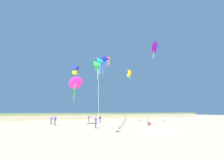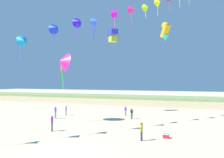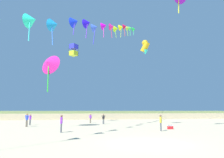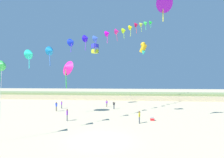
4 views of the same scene
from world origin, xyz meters
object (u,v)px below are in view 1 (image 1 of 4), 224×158
object	(u,v)px
person_far_right	(89,118)
large_kite_high_solo	(75,81)
large_kite_mid_trail	(129,74)
large_kite_outer_drift	(75,70)
person_far_left	(51,120)
beach_cooler	(149,123)
person_near_right	(148,120)
person_near_left	(96,122)
large_kite_low_lead	(153,47)
person_mid_center	(100,119)
person_far_center	(55,120)

from	to	relation	value
person_far_right	large_kite_high_solo	bearing A→B (deg)	-124.26
large_kite_mid_trail	large_kite_outer_drift	world-z (taller)	large_kite_outer_drift
person_far_left	beach_cooler	bearing A→B (deg)	-28.01
beach_cooler	person_near_right	bearing A→B (deg)	-135.84
person_far_left	large_kite_mid_trail	xyz separation A→B (m)	(16.47, -3.99, 10.57)
person_far_right	person_near_right	bearing A→B (deg)	-65.69
large_kite_mid_trail	beach_cooler	bearing A→B (deg)	-80.12
person_near_left	person_far_left	distance (m)	12.07
beach_cooler	large_kite_outer_drift	bearing A→B (deg)	127.39
large_kite_low_lead	beach_cooler	bearing A→B (deg)	148.75
person_near_right	large_kite_mid_trail	size ratio (longest dim) A/B	0.75
person_mid_center	beach_cooler	size ratio (longest dim) A/B	2.73
large_kite_low_lead	large_kite_outer_drift	world-z (taller)	large_kite_low_lead
person_far_left	person_near_left	bearing A→B (deg)	-63.87
person_far_right	large_kite_outer_drift	size ratio (longest dim) A/B	0.71
person_far_right	large_kite_high_solo	world-z (taller)	large_kite_high_solo
person_far_left	beach_cooler	size ratio (longest dim) A/B	2.74
large_kite_mid_trail	beach_cooler	size ratio (longest dim) A/B	3.89
person_far_left	large_kite_low_lead	world-z (taller)	large_kite_low_lead
person_near_right	person_far_center	xyz separation A→B (m)	(-15.15, 7.88, 0.04)
person_near_right	person_near_left	bearing A→B (deg)	178.45
person_near_right	large_kite_mid_trail	distance (m)	12.74
large_kite_low_lead	person_near_right	bearing A→B (deg)	-163.13
large_kite_high_solo	large_kite_mid_trail	bearing A→B (deg)	6.30
large_kite_mid_trail	large_kite_outer_drift	distance (m)	14.80
large_kite_high_solo	beach_cooler	world-z (taller)	large_kite_high_solo
person_near_left	person_far_center	xyz separation A→B (m)	(-5.01, 7.60, 0.03)
large_kite_high_solo	person_near_right	bearing A→B (deg)	-24.45
person_mid_center	person_far_left	xyz separation A→B (m)	(-10.86, -0.50, 0.00)
large_kite_mid_trail	person_near_right	bearing A→B (deg)	-98.03
person_near_left	person_near_right	world-z (taller)	person_near_left
person_far_right	person_far_center	size ratio (longest dim) A/B	0.89
person_near_right	person_mid_center	bearing A→B (deg)	111.61
large_kite_low_lead	beach_cooler	size ratio (longest dim) A/B	6.71
person_near_right	large_kite_outer_drift	world-z (taller)	large_kite_outer_drift
large_kite_outer_drift	beach_cooler	world-z (taller)	large_kite_outer_drift
person_far_left	person_far_center	size ratio (longest dim) A/B	0.90
person_far_right	person_far_center	distance (m)	10.82
large_kite_outer_drift	person_mid_center	bearing A→B (deg)	-46.99
person_near_left	beach_cooler	world-z (taller)	person_near_left
person_mid_center	large_kite_high_solo	xyz separation A→B (m)	(-7.81, -5.97, 7.18)
person_far_left	person_far_center	distance (m)	3.25
large_kite_high_solo	large_kite_outer_drift	xyz separation A→B (m)	(2.68, 11.47, 5.39)
large_kite_low_lead	large_kite_outer_drift	distance (m)	20.95
person_near_right	large_kite_high_solo	size ratio (longest dim) A/B	0.33
person_near_right	person_far_left	size ratio (longest dim) A/B	1.06
large_kite_high_solo	person_far_left	bearing A→B (deg)	119.17
person_near_right	person_far_left	bearing A→B (deg)	144.30
person_far_center	large_kite_high_solo	distance (m)	7.91
large_kite_low_lead	beach_cooler	distance (m)	16.36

